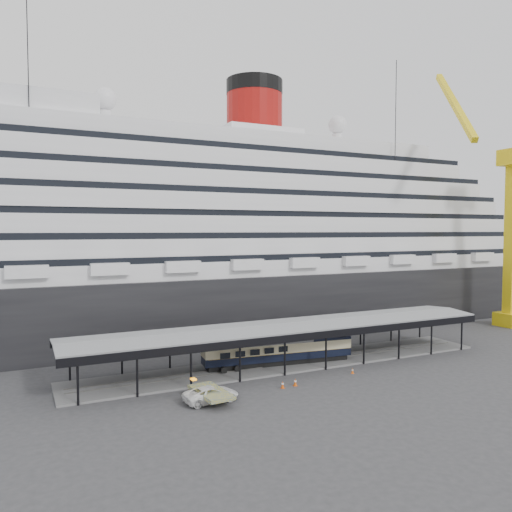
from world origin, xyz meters
name	(u,v)px	position (x,y,z in m)	size (l,w,h in m)	color
ground	(310,374)	(0.00, 0.00, 0.00)	(200.00, 200.00, 0.00)	#323234
cruise_ship	(213,223)	(0.05, 32.00, 18.35)	(130.00, 30.00, 43.90)	black
platform_canopy	(289,346)	(0.00, 5.00, 2.36)	(56.00, 9.18, 5.30)	slate
crane_yellow	(506,214)	(47.06, 10.54, 19.96)	(23.83, 18.78, 47.60)	yellow
port_truck	(211,394)	(-13.92, -3.78, 0.78)	(2.58, 5.60, 1.56)	white
pullman_carriage	(278,347)	(-1.55, 5.00, 2.34)	(19.57, 4.75, 19.05)	black
traffic_cone_left	(283,385)	(-5.40, -3.13, 0.40)	(0.54, 0.54, 0.81)	#CE490B
traffic_cone_mid	(295,382)	(-3.74, -3.02, 0.42)	(0.50, 0.50, 0.85)	#D4500B
traffic_cone_right	(353,371)	(4.85, -1.87, 0.33)	(0.44, 0.44, 0.66)	#F25F0D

